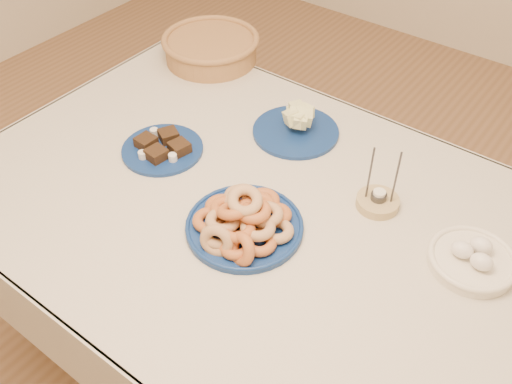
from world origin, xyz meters
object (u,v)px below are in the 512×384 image
dining_table (267,237)px  donut_platter (244,221)px  melon_plate (297,124)px  candle_holder (378,201)px  egg_bowl (472,259)px  brownie_plate (162,148)px  wicker_basket (211,47)px

dining_table → donut_platter: bearing=-91.7°
melon_plate → candle_holder: bearing=-21.5°
dining_table → egg_bowl: (0.49, 0.14, 0.13)m
melon_plate → egg_bowl: size_ratio=1.48×
donut_platter → brownie_plate: donut_platter is taller
donut_platter → candle_holder: candle_holder is taller
dining_table → candle_holder: 0.31m
donut_platter → egg_bowl: donut_platter is taller
donut_platter → brownie_plate: 0.40m
donut_platter → melon_plate: size_ratio=1.02×
melon_plate → candle_holder: candle_holder is taller
donut_platter → wicker_basket: donut_platter is taller
brownie_plate → dining_table: bearing=-1.6°
dining_table → melon_plate: bearing=111.4°
melon_plate → brownie_plate: 0.41m
dining_table → egg_bowl: egg_bowl is taller
dining_table → brownie_plate: bearing=178.4°
melon_plate → wicker_basket: wicker_basket is taller
donut_platter → egg_bowl: 0.55m
melon_plate → donut_platter: bearing=-73.6°
melon_plate → egg_bowl: 0.65m
wicker_basket → candle_holder: 0.89m
candle_holder → dining_table: bearing=-140.2°
donut_platter → candle_holder: 0.36m
dining_table → melon_plate: size_ratio=5.30×
wicker_basket → egg_bowl: bearing=-18.0°
candle_holder → egg_bowl: 0.28m
melon_plate → brownie_plate: melon_plate is taller
dining_table → brownie_plate: 0.41m
dining_table → melon_plate: melon_plate is taller
brownie_plate → candle_holder: candle_holder is taller
donut_platter → brownie_plate: bearing=164.3°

